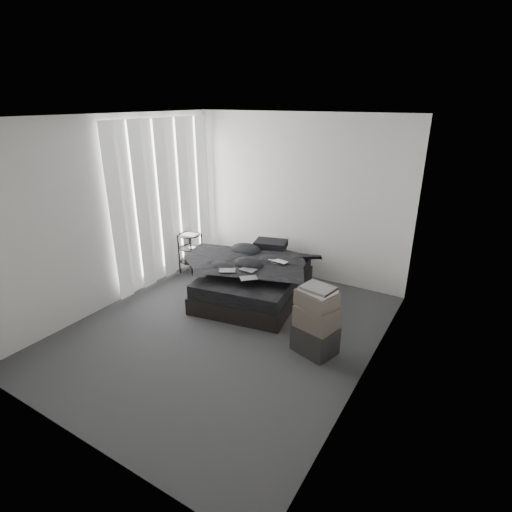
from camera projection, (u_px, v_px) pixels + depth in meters
The scene contains 25 objects.
floor at pixel (224, 330), 5.14m from camera, with size 3.60×4.20×0.01m, color #363639.
ceiling at pixel (217, 116), 4.18m from camera, with size 3.60×4.20×0.01m, color white.
wall_back at pixel (298, 198), 6.33m from camera, with size 3.60×0.01×2.60m, color silver.
wall_front at pixel (56, 309), 2.99m from camera, with size 3.60×0.01×2.60m, color silver.
wall_left at pixel (115, 213), 5.53m from camera, with size 0.01×4.20×2.60m, color silver.
wall_right at pixel (374, 265), 3.80m from camera, with size 0.01×4.20×2.60m, color silver.
window_left at pixel (162, 197), 6.22m from camera, with size 0.02×2.00×2.30m, color white.
curtain_left at pixel (164, 201), 6.22m from camera, with size 0.06×2.12×2.48m, color white.
bed at pixel (254, 288), 5.98m from camera, with size 1.34×1.76×0.24m, color black.
mattress at pixel (254, 275), 5.91m from camera, with size 1.28×1.71×0.19m, color black.
duvet at pixel (253, 264), 5.80m from camera, with size 1.30×1.51×0.21m, color black.
pillow_lower at pixel (268, 250), 6.46m from camera, with size 0.53×0.36×0.12m, color black.
pillow_upper at pixel (271, 244), 6.38m from camera, with size 0.50×0.34×0.11m, color black.
laptop at pixel (277, 258), 5.72m from camera, with size 0.28×0.18×0.02m, color silver.
comic_a at pixel (227, 266), 5.46m from camera, with size 0.22×0.15×0.01m, color black.
comic_b at pixel (248, 265), 5.48m from camera, with size 0.22×0.15×0.01m, color black.
comic_c at pixel (248, 273), 5.22m from camera, with size 0.22×0.15×0.01m, color black.
side_stand at pixel (191, 254), 6.74m from camera, with size 0.36×0.36×0.67m, color black.
papers at pixel (189, 235), 6.60m from camera, with size 0.26×0.19×0.01m, color white.
floor_books at pixel (218, 274), 6.57m from camera, with size 0.16×0.22×0.16m, color black.
box_lower at pixel (315, 339), 4.64m from camera, with size 0.46×0.36×0.34m, color black.
box_mid at pixel (316, 317), 4.52m from camera, with size 0.43×0.34×0.26m, color #524941.
box_upper at pixel (317, 299), 4.46m from camera, with size 0.41×0.33×0.18m, color #524941.
art_book_white at pixel (318, 290), 4.41m from camera, with size 0.35×0.28×0.04m, color silver.
art_book_snake at pixel (318, 288), 4.38m from camera, with size 0.34×0.27×0.03m, color silver.
Camera 1 is at (2.64, -3.58, 2.77)m, focal length 28.00 mm.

